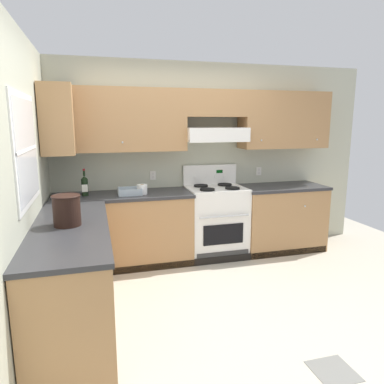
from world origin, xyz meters
TOP-DOWN VIEW (x-y plane):
  - ground_plane at (0.00, 0.00)m, footprint 7.04×7.04m
  - floor_accent_tile at (0.58, -1.17)m, footprint 0.30×0.30m
  - wall_back at (0.41, 1.53)m, footprint 4.68×0.57m
  - wall_left at (-1.59, 0.23)m, footprint 0.47×4.00m
  - counter_back_run at (0.19, 1.24)m, footprint 3.60×0.65m
  - counter_left_run at (-1.24, -0.00)m, footprint 0.63×1.91m
  - stove at (0.51, 1.25)m, footprint 0.76×0.62m
  - wine_bottle at (-1.14, 1.27)m, footprint 0.08×0.08m
  - bowl at (-0.62, 1.19)m, footprint 0.28×0.23m
  - bucket at (-1.26, 0.00)m, footprint 0.24×0.24m
  - paper_towel_roll at (-0.47, 1.19)m, footprint 0.13×0.13m

SIDE VIEW (x-z plane):
  - ground_plane at x=0.00m, z-range 0.00..0.00m
  - floor_accent_tile at x=0.58m, z-range 0.00..0.01m
  - counter_back_run at x=0.19m, z-range 0.00..0.91m
  - counter_left_run at x=-1.24m, z-range 0.00..0.91m
  - stove at x=0.51m, z-range -0.12..1.08m
  - bowl at x=-0.62m, z-range 0.90..0.98m
  - paper_towel_roll at x=-0.47m, z-range 0.91..1.03m
  - wine_bottle at x=-1.14m, z-range 0.87..1.20m
  - bucket at x=-1.26m, z-range 0.92..1.18m
  - wall_left at x=-1.59m, z-range 0.07..2.62m
  - wall_back at x=0.41m, z-range 0.20..2.75m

